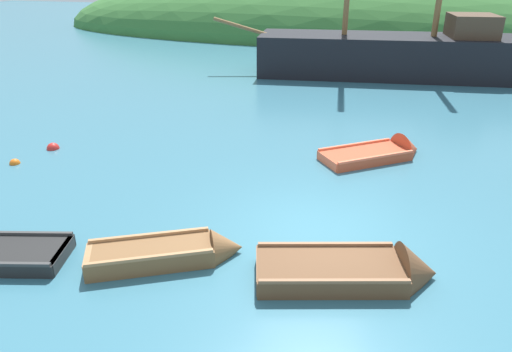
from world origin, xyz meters
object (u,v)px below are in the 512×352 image
at_px(rowboat_portside, 173,255).
at_px(buoy_orange, 15,164).
at_px(sailing_ship, 392,60).
at_px(rowboat_outer_right, 361,273).
at_px(buoy_red, 53,149).
at_px(rowboat_outer_left, 382,154).

height_order(rowboat_portside, buoy_orange, rowboat_portside).
bearing_deg(rowboat_portside, buoy_orange, 125.76).
distance_m(sailing_ship, rowboat_outer_right, 18.70).
distance_m(rowboat_outer_right, buoy_red, 11.09).
relative_size(rowboat_outer_right, rowboat_outer_left, 1.08).
xyz_separation_m(rowboat_outer_right, rowboat_portside, (-3.73, -0.39, 0.01)).
xyz_separation_m(sailing_ship, rowboat_outer_left, (-0.07, -12.12, -0.76)).
height_order(sailing_ship, rowboat_portside, sailing_ship).
bearing_deg(rowboat_outer_right, buoy_orange, 148.34).
bearing_deg(rowboat_portside, rowboat_outer_right, -21.48).
xyz_separation_m(rowboat_outer_right, buoy_orange, (-10.48, 3.01, -0.12)).
relative_size(rowboat_outer_right, rowboat_portside, 1.15).
relative_size(rowboat_portside, buoy_red, 7.92).
xyz_separation_m(rowboat_portside, buoy_orange, (-6.76, 3.40, -0.13)).
bearing_deg(rowboat_portside, rowboat_outer_left, 33.01).
bearing_deg(buoy_orange, rowboat_outer_left, 18.42).
height_order(rowboat_portside, buoy_red, rowboat_portside).
xyz_separation_m(rowboat_outer_left, buoy_orange, (-10.69, -3.56, -0.08)).
distance_m(rowboat_outer_left, rowboat_portside, 8.00).
bearing_deg(rowboat_outer_left, rowboat_portside, -156.78).
distance_m(rowboat_outer_right, rowboat_outer_left, 6.57).
distance_m(rowboat_outer_left, buoy_orange, 11.27).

